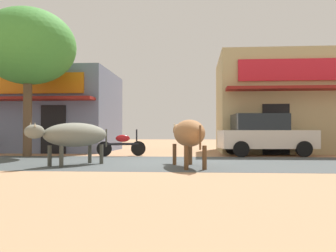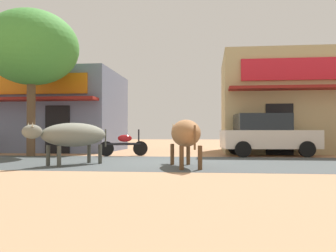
{
  "view_description": "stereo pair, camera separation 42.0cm",
  "coord_description": "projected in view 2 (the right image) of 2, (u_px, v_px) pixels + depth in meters",
  "views": [
    {
      "loc": [
        1.41,
        -11.27,
        0.9
      ],
      "look_at": [
        0.45,
        1.04,
        1.13
      ],
      "focal_mm": 39.77,
      "sensor_mm": 36.0,
      "label": 1
    },
    {
      "loc": [
        1.83,
        -11.23,
        0.9
      ],
      "look_at": [
        0.45,
        1.04,
        1.13
      ],
      "focal_mm": 39.77,
      "sensor_mm": 36.0,
      "label": 2
    }
  ],
  "objects": [
    {
      "name": "ground",
      "position": [
        150.0,
        162.0,
        11.34
      ],
      "size": [
        80.0,
        80.0,
        0.0
      ],
      "primitive_type": "plane",
      "color": "tan"
    },
    {
      "name": "asphalt_road",
      "position": [
        150.0,
        162.0,
        11.34
      ],
      "size": [
        72.0,
        5.57,
        0.0
      ],
      "primitive_type": "cube",
      "color": "#404647",
      "rests_on": "ground"
    },
    {
      "name": "storefront_left_cafe",
      "position": [
        56.0,
        112.0,
        18.94
      ],
      "size": [
        6.35,
        6.0,
        3.93
      ],
      "color": "slate",
      "rests_on": "ground"
    },
    {
      "name": "storefront_right_club",
      "position": [
        292.0,
        104.0,
        17.65
      ],
      "size": [
        6.48,
        6.0,
        4.5
      ],
      "color": "tan",
      "rests_on": "ground"
    },
    {
      "name": "roadside_tree",
      "position": [
        32.0,
        48.0,
        14.47
      ],
      "size": [
        3.64,
        3.64,
        5.68
      ],
      "color": "brown",
      "rests_on": "ground"
    },
    {
      "name": "parked_hatchback_car",
      "position": [
        267.0,
        134.0,
        14.53
      ],
      "size": [
        3.78,
        2.14,
        1.64
      ],
      "color": "beige",
      "rests_on": "ground"
    },
    {
      "name": "parked_motorcycle",
      "position": [
        124.0,
        144.0,
        14.51
      ],
      "size": [
        1.79,
        0.84,
        1.04
      ],
      "color": "black",
      "rests_on": "ground"
    },
    {
      "name": "cow_near_brown",
      "position": [
        73.0,
        135.0,
        10.44
      ],
      "size": [
        1.88,
        2.52,
        1.18
      ],
      "color": "slate",
      "rests_on": "ground"
    },
    {
      "name": "cow_far_dark",
      "position": [
        185.0,
        134.0,
        9.83
      ],
      "size": [
        1.2,
        2.84,
        1.25
      ],
      "color": "#9C693F",
      "rests_on": "ground"
    }
  ]
}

